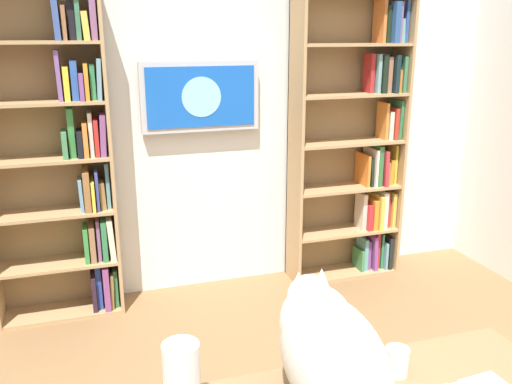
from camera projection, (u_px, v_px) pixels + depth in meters
wall_back at (203, 104)px, 3.76m from camera, size 4.52×0.06×2.70m
bookshelf_left at (359, 145)px, 4.03m from camera, size 0.85×0.28×2.10m
bookshelf_right at (64, 159)px, 3.42m from camera, size 0.79×0.28×2.14m
wall_mounted_tv at (200, 96)px, 3.66m from camera, size 0.81×0.07×0.47m
cat at (328, 348)px, 1.63m from camera, size 0.28×0.67×0.39m
paper_towel_roll at (182, 382)px, 1.58m from camera, size 0.11×0.11×0.25m
coffee_mug at (397, 361)px, 1.81m from camera, size 0.08×0.08×0.10m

